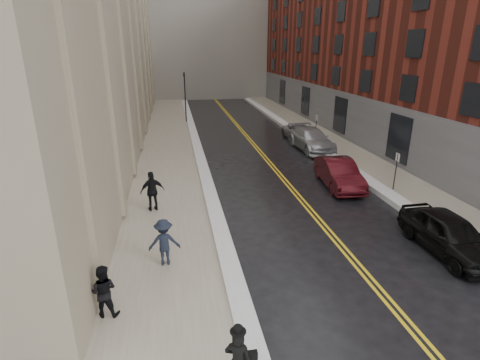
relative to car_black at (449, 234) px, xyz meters
name	(u,v)px	position (x,y,z in m)	size (l,w,h in m)	color
ground	(306,296)	(-6.38, -1.71, -0.79)	(160.00, 160.00, 0.00)	black
sidewalk_left	(168,161)	(-10.88, 14.29, -0.71)	(4.00, 64.00, 0.15)	gray
sidewalk_right	(348,152)	(2.62, 14.29, -0.71)	(3.00, 64.00, 0.15)	gray
lane_stripe_a	(263,157)	(-4.00, 14.29, -0.78)	(0.12, 64.00, 0.01)	gold
lane_stripe_b	(266,157)	(-3.76, 14.29, -0.78)	(0.12, 64.00, 0.01)	gold
snow_ridge_left	(200,159)	(-8.58, 14.29, -0.66)	(0.70, 60.80, 0.26)	white
snow_ridge_right	(325,152)	(0.77, 14.29, -0.64)	(0.85, 60.80, 0.30)	white
building_right	(412,30)	(11.12, 21.29, 8.21)	(14.00, 50.00, 18.00)	maroon
traffic_signal	(185,93)	(-8.98, 28.29, 2.30)	(0.18, 0.15, 5.20)	black
parking_sign_near	(396,169)	(1.52, 6.29, 0.57)	(0.06, 0.35, 2.23)	black
parking_sign_far	(316,125)	(1.52, 18.29, 0.57)	(0.06, 0.35, 2.23)	black
car_black	(449,234)	(0.00, 0.00, 0.00)	(1.86, 4.61, 1.57)	black
car_maroon	(339,173)	(-1.13, 7.67, 0.00)	(1.67, 4.79, 1.58)	#3E0B11
car_silver_near	(311,139)	(0.21, 15.78, 0.03)	(2.29, 5.62, 1.63)	#A6A9AE
car_silver_far	(301,133)	(0.42, 18.92, -0.15)	(2.11, 4.57, 1.27)	#97989E
pedestrian_a	(103,291)	(-12.58, -1.66, 0.18)	(0.80, 0.62, 1.64)	black
pedestrian_b	(164,242)	(-10.87, 0.84, 0.24)	(1.13, 0.65, 1.76)	black
pedestrian_c	(152,191)	(-11.48, 5.78, 0.34)	(1.15, 0.48, 1.96)	black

